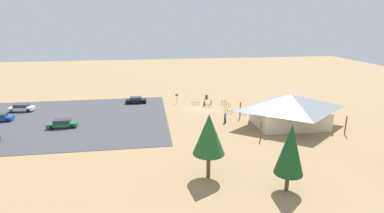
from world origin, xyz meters
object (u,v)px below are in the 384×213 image
Objects in this scene: bicycle_purple_yard_center at (229,112)px; visitor_at_bikes at (225,118)px; bicycle_teal_back_row at (242,113)px; bicycle_green_edge_south at (224,102)px; bike_pavilion at (290,108)px; trash_bin at (207,97)px; bicycle_red_edge_north at (196,103)px; lot_sign at (177,97)px; pine_center at (290,149)px; bicycle_silver_mid_cluster at (228,105)px; car_black_near_entry at (136,100)px; bicycle_blue_near_sign at (304,108)px; pine_far_east at (209,134)px; visitor_crossing_yard at (204,101)px; car_green_front_row at (62,123)px; bicycle_orange_by_bin at (211,102)px; bicycle_white_trailside at (248,109)px; bicycle_black_front_row at (208,106)px; car_white_inner_stall at (22,108)px.

visitor_at_bikes reaches higher than bicycle_purple_yard_center.
bicycle_green_edge_south is (1.62, -7.58, -0.02)m from bicycle_teal_back_row.
bike_pavilion is 21.86m from trash_bin.
bicycle_red_edge_north is at bearing 55.42° from trash_bin.
lot_sign is 35.85m from pine_center.
pine_center reaches higher than bicycle_silver_mid_cluster.
lot_sign is 0.51× the size of car_black_near_entry.
bicycle_blue_near_sign reaches higher than bicycle_teal_back_row.
pine_far_east reaches higher than bike_pavilion.
bicycle_green_edge_south is 0.83× the size of visitor_crossing_yard.
car_green_front_row is 27.16m from visitor_crossing_yard.
visitor_crossing_yard is (-13.98, 3.95, 0.22)m from car_black_near_entry.
visitor_at_bikes is at bearing 76.58° from bicycle_green_edge_south.
lot_sign reaches higher than bicycle_red_edge_north.
bicycle_orange_by_bin is at bearing 168.98° from car_black_near_entry.
pine_far_east is 27.87m from bicycle_white_trailside.
car_green_front_row is at bearing 22.84° from bicycle_red_edge_north.
bicycle_orange_by_bin is 1.95m from visitor_crossing_yard.
bicycle_blue_near_sign reaches higher than bicycle_white_trailside.
bike_pavilion is 7.90× the size of visitor_crossing_yard.
bicycle_white_trailside is 0.86× the size of bicycle_black_front_row.
bicycle_orange_by_bin is at bearing -74.60° from bicycle_purple_yard_center.
visitor_crossing_yard reaches higher than bicycle_teal_back_row.
bicycle_red_edge_north reaches higher than bicycle_purple_yard_center.
bicycle_white_trailside is (3.75, -9.37, -2.69)m from bike_pavilion.
bicycle_teal_back_row is (-11.38, 9.13, -1.04)m from lot_sign.
visitor_at_bikes reaches higher than bicycle_white_trailside.
bicycle_red_edge_north is 0.40× the size of car_black_near_entry.
bicycle_black_front_row is (1.16, 6.92, -0.07)m from trash_bin.
bicycle_purple_yard_center is 1.01× the size of bicycle_green_edge_south.
bicycle_green_edge_south is (3.61, -5.17, -0.00)m from bicycle_white_trailside.
bicycle_red_edge_north is (-3.80, 1.52, -1.05)m from lot_sign.
car_green_front_row is (29.00, 3.45, 0.38)m from bicycle_purple_yard_center.
pine_far_east reaches higher than car_white_inner_stall.
visitor_at_bikes is at bearing 72.23° from bicycle_silver_mid_cluster.
pine_center is at bearing 91.18° from bicycle_orange_by_bin.
car_green_front_row reaches higher than bicycle_teal_back_row.
bicycle_orange_by_bin is 37.26m from car_white_inner_stall.
bicycle_white_trailside is 0.29× the size of car_white_inner_stall.
bicycle_orange_by_bin is (-7.13, 1.21, -1.05)m from lot_sign.
trash_bin is 11.72m from bicycle_white_trailside.
trash_bin is 30.70m from car_green_front_row.
bicycle_red_edge_north is at bearing -83.12° from pine_center.
pine_far_east is at bearing 72.33° from bicycle_green_edge_south.
pine_far_east is 4.26× the size of bicycle_red_edge_north.
car_white_inner_stall is at bearing 7.10° from car_black_near_entry.
car_black_near_entry reaches higher than bicycle_purple_yard_center.
bike_pavilion reaches higher than bicycle_orange_by_bin.
bicycle_black_front_row is at bearing -2.55° from bicycle_silver_mid_cluster.
bicycle_orange_by_bin is 0.36× the size of car_black_near_entry.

